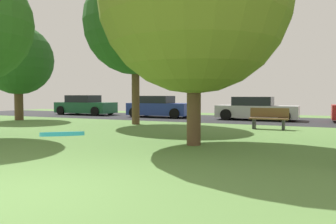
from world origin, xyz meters
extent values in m
plane|color=#5B8442|center=(0.00, 0.00, 0.00)|extent=(44.00, 44.00, 0.00)
cube|color=#28282B|center=(0.00, 16.00, 0.00)|extent=(44.00, 6.40, 0.01)
cylinder|color=brown|center=(-4.19, 10.71, 1.49)|extent=(0.38, 0.38, 2.98)
sphere|color=#23511E|center=(-4.19, 10.71, 4.97)|extent=(5.06, 5.06, 5.06)
cylinder|color=brown|center=(-11.78, 10.32, 1.16)|extent=(0.49, 0.49, 2.32)
sphere|color=#23511E|center=(-11.78, 10.32, 3.48)|extent=(4.00, 4.00, 4.00)
cylinder|color=brown|center=(0.77, 5.51, 1.11)|extent=(0.41, 0.41, 2.23)
cylinder|color=#2DB2E0|center=(2.59, -1.87, 1.22)|extent=(0.38, 0.38, 0.05)
cube|color=#195633|center=(-11.54, 16.05, 0.53)|extent=(4.38, 1.83, 0.76)
cube|color=black|center=(-11.75, 16.05, 1.17)|extent=(2.10, 1.61, 0.52)
cylinder|color=black|center=(-10.00, 16.97, 0.32)|extent=(0.64, 0.22, 0.64)
cylinder|color=black|center=(-10.00, 15.14, 0.32)|extent=(0.64, 0.22, 0.64)
cylinder|color=black|center=(-13.07, 16.97, 0.32)|extent=(0.64, 0.22, 0.64)
cylinder|color=black|center=(-13.07, 15.14, 0.32)|extent=(0.64, 0.22, 0.64)
cube|color=#233893|center=(-5.36, 15.83, 0.54)|extent=(4.09, 1.73, 0.78)
cube|color=black|center=(-5.57, 15.83, 1.16)|extent=(1.96, 1.52, 0.47)
cylinder|color=black|center=(-3.93, 16.70, 0.32)|extent=(0.64, 0.22, 0.64)
cylinder|color=black|center=(-3.93, 14.97, 0.32)|extent=(0.64, 0.22, 0.64)
cylinder|color=black|center=(-6.80, 16.70, 0.32)|extent=(0.64, 0.22, 0.64)
cylinder|color=black|center=(-6.80, 14.97, 0.32)|extent=(0.64, 0.22, 0.64)
cube|color=#B7B7BC|center=(0.81, 16.06, 0.50)|extent=(4.55, 1.83, 0.69)
cube|color=black|center=(0.58, 16.06, 1.10)|extent=(2.19, 1.61, 0.50)
cylinder|color=black|center=(2.40, 16.97, 0.32)|extent=(0.64, 0.22, 0.64)
cylinder|color=black|center=(2.40, 15.14, 0.32)|extent=(0.64, 0.22, 0.64)
cylinder|color=black|center=(-0.78, 16.97, 0.32)|extent=(0.64, 0.22, 0.64)
cylinder|color=black|center=(-0.78, 15.14, 0.32)|extent=(0.64, 0.22, 0.64)
cube|color=brown|center=(2.15, 10.95, 0.45)|extent=(1.60, 0.44, 0.06)
cube|color=brown|center=(2.15, 11.15, 0.70)|extent=(1.60, 0.06, 0.40)
cube|color=#333338|center=(2.75, 10.95, 0.23)|extent=(0.10, 0.40, 0.45)
cube|color=#333338|center=(1.55, 10.95, 0.23)|extent=(0.10, 0.40, 0.45)
camera|label=1|loc=(4.05, -3.46, 1.46)|focal=35.26mm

